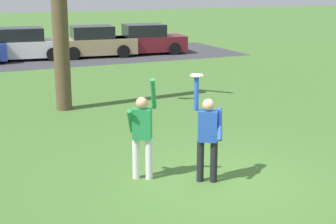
{
  "coord_description": "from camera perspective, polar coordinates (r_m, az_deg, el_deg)",
  "views": [
    {
      "loc": [
        -4.71,
        -7.99,
        3.76
      ],
      "look_at": [
        -0.78,
        0.71,
        1.3
      ],
      "focal_mm": 53.97,
      "sensor_mm": 36.0,
      "label": 1
    }
  ],
  "objects": [
    {
      "name": "parked_car_tan",
      "position": [
        26.74,
        -8.28,
        7.77
      ],
      "size": [
        4.27,
        2.38,
        1.59
      ],
      "rotation": [
        0.0,
        0.0,
        -0.11
      ],
      "color": "tan",
      "rests_on": "ground_plane"
    },
    {
      "name": "parked_car_maroon",
      "position": [
        27.56,
        -2.5,
        8.1
      ],
      "size": [
        4.27,
        2.38,
        1.59
      ],
      "rotation": [
        0.0,
        0.0,
        -0.11
      ],
      "color": "maroon",
      "rests_on": "ground_plane"
    },
    {
      "name": "ground_plane",
      "position": [
        10.01,
        5.81,
        -7.72
      ],
      "size": [
        120.0,
        120.0,
        0.0
      ],
      "primitive_type": "plane",
      "color": "#426B2D"
    },
    {
      "name": "frisbee_disc",
      "position": [
        9.38,
        3.25,
        4.16
      ],
      "size": [
        0.25,
        0.25,
        0.02
      ],
      "primitive_type": "cylinder",
      "color": "white",
      "rests_on": "person_catcher"
    },
    {
      "name": "person_defender",
      "position": [
        9.76,
        -2.94,
        -2.14
      ],
      "size": [
        0.65,
        0.62,
        2.04
      ],
      "rotation": [
        0.0,
        0.0,
        5.74
      ],
      "color": "silver",
      "rests_on": "ground_plane"
    },
    {
      "name": "parking_strip",
      "position": [
        26.39,
        -15.35,
        5.73
      ],
      "size": [
        22.17,
        6.4,
        0.01
      ],
      "primitive_type": "cube",
      "color": "#38383D",
      "rests_on": "ground_plane"
    },
    {
      "name": "person_catcher",
      "position": [
        9.63,
        4.49,
        -2.39
      ],
      "size": [
        0.58,
        0.53,
        2.08
      ],
      "rotation": [
        0.0,
        0.0,
        2.6
      ],
      "color": "black",
      "rests_on": "ground_plane"
    },
    {
      "name": "parked_car_white",
      "position": [
        26.41,
        -15.92,
        7.29
      ],
      "size": [
        4.27,
        2.38,
        1.59
      ],
      "rotation": [
        0.0,
        0.0,
        -0.11
      ],
      "color": "white",
      "rests_on": "ground_plane"
    }
  ]
}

